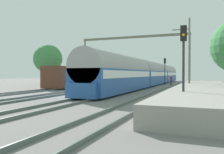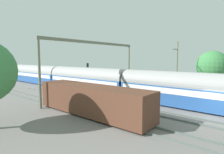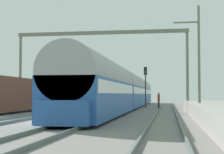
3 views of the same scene
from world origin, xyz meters
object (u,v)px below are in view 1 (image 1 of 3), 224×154
(passenger_train, at_px, (152,73))
(railway_signal_far, at_px, (165,68))
(freight_car, at_px, (78,77))
(railway_signal_near, at_px, (183,55))
(catenary_gantry, at_px, (133,48))
(person_crossing, at_px, (171,80))

(passenger_train, distance_m, railway_signal_far, 2.78)
(freight_car, relative_size, railway_signal_far, 2.80)
(railway_signal_near, xyz_separation_m, catenary_gantry, (-9.20, 20.88, 2.91))
(railway_signal_near, relative_size, railway_signal_far, 1.02)
(railway_signal_far, bearing_deg, catenary_gantry, -124.41)
(person_crossing, height_order, railway_signal_near, railway_signal_near)
(person_crossing, relative_size, railway_signal_near, 0.37)
(freight_car, xyz_separation_m, railway_signal_far, (10.55, 11.84, 1.52))
(person_crossing, bearing_deg, passenger_train, 54.17)
(railway_signal_far, bearing_deg, passenger_train, -137.69)
(person_crossing, bearing_deg, railway_signal_near, -172.18)
(freight_car, distance_m, person_crossing, 14.36)
(catenary_gantry, bearing_deg, railway_signal_near, -66.21)
(railway_signal_near, bearing_deg, catenary_gantry, 113.79)
(freight_car, height_order, catenary_gantry, catenary_gantry)
(railway_signal_near, relative_size, catenary_gantry, 0.27)
(railway_signal_near, bearing_deg, freight_car, 136.30)
(railway_signal_near, bearing_deg, railway_signal_far, 100.83)
(railway_signal_far, xyz_separation_m, catenary_gantry, (-4.07, -5.95, 2.96))
(catenary_gantry, bearing_deg, freight_car, -137.68)
(freight_car, bearing_deg, catenary_gantry, 42.32)
(freight_car, height_order, person_crossing, freight_car)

